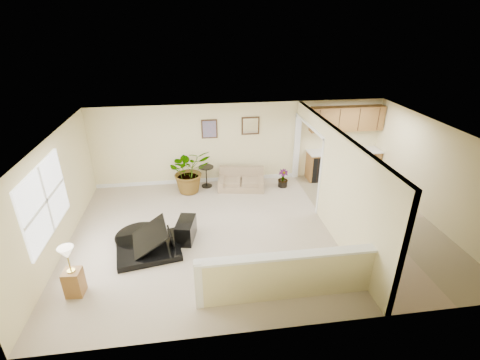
{
  "coord_description": "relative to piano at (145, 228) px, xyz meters",
  "views": [
    {
      "loc": [
        -1.43,
        -7.13,
        4.82
      ],
      "look_at": [
        -0.38,
        0.4,
        1.22
      ],
      "focal_mm": 26.0,
      "sensor_mm": 36.0,
      "label": 1
    }
  ],
  "objects": [
    {
      "name": "floor",
      "position": [
        2.62,
        0.37,
        -0.54
      ],
      "size": [
        9.0,
        9.0,
        0.0
      ],
      "primitive_type": "plane",
      "color": "tan",
      "rests_on": "ground"
    },
    {
      "name": "back_wall",
      "position": [
        2.62,
        3.37,
        0.71
      ],
      "size": [
        9.0,
        0.04,
        2.5
      ],
      "primitive_type": "cube",
      "color": "beige",
      "rests_on": "floor"
    },
    {
      "name": "front_wall",
      "position": [
        2.62,
        -2.63,
        0.71
      ],
      "size": [
        9.0,
        0.04,
        2.5
      ],
      "primitive_type": "cube",
      "color": "beige",
      "rests_on": "floor"
    },
    {
      "name": "left_wall",
      "position": [
        -1.88,
        0.37,
        0.71
      ],
      "size": [
        0.04,
        6.0,
        2.5
      ],
      "primitive_type": "cube",
      "color": "beige",
      "rests_on": "floor"
    },
    {
      "name": "right_wall",
      "position": [
        7.12,
        0.37,
        0.71
      ],
      "size": [
        0.04,
        6.0,
        2.5
      ],
      "primitive_type": "cube",
      "color": "beige",
      "rests_on": "floor"
    },
    {
      "name": "ceiling",
      "position": [
        2.62,
        0.37,
        1.96
      ],
      "size": [
        9.0,
        6.0,
        0.04
      ],
      "primitive_type": "cube",
      "color": "white",
      "rests_on": "back_wall"
    },
    {
      "name": "kitchen_vinyl",
      "position": [
        5.77,
        0.37,
        -0.54
      ],
      "size": [
        2.7,
        6.0,
        0.01
      ],
      "primitive_type": "cube",
      "color": "tan",
      "rests_on": "floor"
    },
    {
      "name": "interior_partition",
      "position": [
        4.42,
        0.62,
        0.68
      ],
      "size": [
        0.18,
        5.99,
        2.5
      ],
      "color": "beige",
      "rests_on": "floor"
    },
    {
      "name": "pony_half_wall",
      "position": [
        2.7,
        -1.93,
        -0.02
      ],
      "size": [
        3.42,
        0.22,
        1.0
      ],
      "color": "beige",
      "rests_on": "floor"
    },
    {
      "name": "left_window",
      "position": [
        -1.86,
        -0.13,
        0.91
      ],
      "size": [
        0.05,
        2.15,
        1.45
      ],
      "primitive_type": "cube",
      "color": "white",
      "rests_on": "left_wall"
    },
    {
      "name": "wall_art_left",
      "position": [
        1.67,
        3.34,
        1.21
      ],
      "size": [
        0.48,
        0.04,
        0.58
      ],
      "color": "#392515",
      "rests_on": "back_wall"
    },
    {
      "name": "wall_mirror",
      "position": [
        2.92,
        3.34,
        1.26
      ],
      "size": [
        0.55,
        0.04,
        0.55
      ],
      "color": "#392515",
      "rests_on": "back_wall"
    },
    {
      "name": "kitchen_cabinets",
      "position": [
        5.81,
        3.1,
        0.33
      ],
      "size": [
        2.36,
        0.65,
        2.33
      ],
      "color": "#985E31",
      "rests_on": "floor"
    },
    {
      "name": "piano",
      "position": [
        0.0,
        0.0,
        0.0
      ],
      "size": [
        1.77,
        1.8,
        1.3
      ],
      "rotation": [
        0.0,
        0.0,
        0.18
      ],
      "color": "black",
      "rests_on": "floor"
    },
    {
      "name": "piano_bench",
      "position": [
        0.88,
        0.25,
        -0.29
      ],
      "size": [
        0.52,
        0.81,
        0.5
      ],
      "primitive_type": "cube",
      "rotation": [
        0.0,
        0.0,
        -0.21
      ],
      "color": "black",
      "rests_on": "floor"
    },
    {
      "name": "loveseat",
      "position": [
        2.55,
        2.79,
        -0.24
      ],
      "size": [
        1.51,
        1.0,
        0.79
      ],
      "rotation": [
        0.0,
        0.0,
        -0.17
      ],
      "color": "#A08266",
      "rests_on": "floor"
    },
    {
      "name": "accent_table",
      "position": [
        1.51,
        3.02,
        -0.11
      ],
      "size": [
        0.46,
        0.46,
        0.67
      ],
      "color": "black",
      "rests_on": "floor"
    },
    {
      "name": "palm_plant",
      "position": [
        1.01,
        2.76,
        0.13
      ],
      "size": [
        1.47,
        1.36,
        1.36
      ],
      "color": "black",
      "rests_on": "floor"
    },
    {
      "name": "small_plant",
      "position": [
        3.85,
        2.68,
        -0.3
      ],
      "size": [
        0.38,
        0.38,
        0.56
      ],
      "color": "black",
      "rests_on": "floor"
    },
    {
      "name": "lamp_stand",
      "position": [
        -1.21,
        -1.29,
        -0.09
      ],
      "size": [
        0.34,
        0.34,
        1.07
      ],
      "color": "#985E31",
      "rests_on": "floor"
    }
  ]
}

